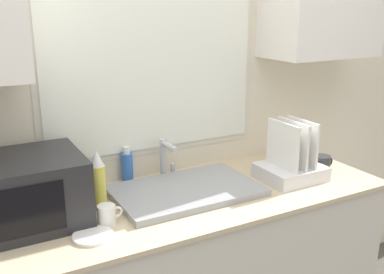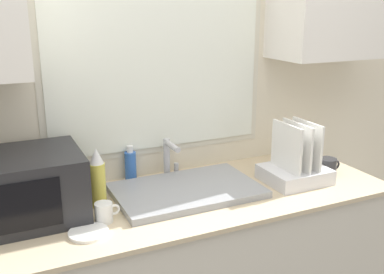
{
  "view_description": "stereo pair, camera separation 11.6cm",
  "coord_description": "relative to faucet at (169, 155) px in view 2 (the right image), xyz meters",
  "views": [
    {
      "loc": [
        -0.86,
        -1.29,
        1.71
      ],
      "look_at": [
        0.01,
        0.29,
        1.18
      ],
      "focal_mm": 42.0,
      "sensor_mm": 36.0,
      "label": 1
    },
    {
      "loc": [
        -0.75,
        -1.35,
        1.71
      ],
      "look_at": [
        0.01,
        0.29,
        1.18
      ],
      "focal_mm": 42.0,
      "sensor_mm": 36.0,
      "label": 2
    }
  ],
  "objects": [
    {
      "name": "microwave",
      "position": [
        -0.68,
        -0.16,
        0.02
      ],
      "size": [
        0.45,
        0.38,
        0.26
      ],
      "color": "#232326",
      "rests_on": "countertop"
    },
    {
      "name": "spray_bottle",
      "position": [
        -0.39,
        -0.17,
        0.01
      ],
      "size": [
        0.07,
        0.07,
        0.26
      ],
      "color": "#D8CC4C",
      "rests_on": "countertop"
    },
    {
      "name": "faucet",
      "position": [
        0.0,
        0.0,
        0.0
      ],
      "size": [
        0.08,
        0.16,
        0.19
      ],
      "color": "#B7B7BC",
      "rests_on": "countertop"
    },
    {
      "name": "mug_by_rack",
      "position": [
        0.72,
        -0.31,
        -0.07
      ],
      "size": [
        0.12,
        0.09,
        0.09
      ],
      "color": "#262628",
      "rests_on": "countertop"
    },
    {
      "name": "dish_rack",
      "position": [
        0.52,
        -0.3,
        -0.04
      ],
      "size": [
        0.29,
        0.25,
        0.29
      ],
      "color": "silver",
      "rests_on": "countertop"
    },
    {
      "name": "sink_basin",
      "position": [
        -0.01,
        -0.21,
        -0.1
      ],
      "size": [
        0.64,
        0.41,
        0.03
      ],
      "color": "gray",
      "rests_on": "countertop"
    },
    {
      "name": "mug_near_sink",
      "position": [
        -0.41,
        -0.32,
        -0.07
      ],
      "size": [
        0.1,
        0.07,
        0.08
      ],
      "color": "white",
      "rests_on": "countertop"
    },
    {
      "name": "wall_back",
      "position": [
        -0.02,
        0.07,
        0.41
      ],
      "size": [
        6.0,
        0.38,
        2.6
      ],
      "color": "beige",
      "rests_on": "ground_plane"
    },
    {
      "name": "soap_bottle",
      "position": [
        -0.18,
        0.05,
        -0.04
      ],
      "size": [
        0.06,
        0.06,
        0.17
      ],
      "color": "blue",
      "rests_on": "countertop"
    },
    {
      "name": "small_plate",
      "position": [
        -0.49,
        -0.4,
        -0.11
      ],
      "size": [
        0.15,
        0.15,
        0.01
      ],
      "color": "white",
      "rests_on": "countertop"
    }
  ]
}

